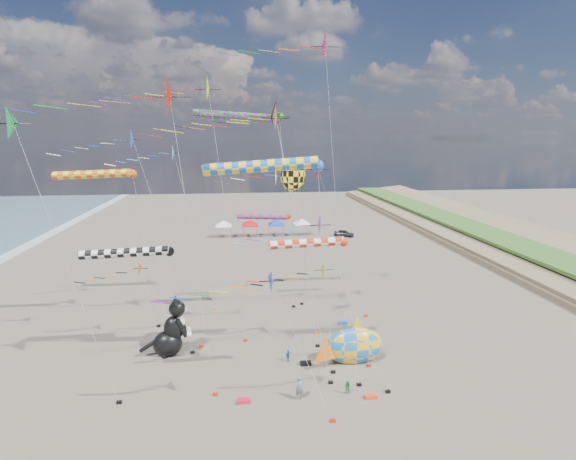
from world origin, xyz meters
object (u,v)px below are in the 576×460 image
(child_green, at_px, (348,388))
(child_blue, at_px, (288,355))
(person_adult, at_px, (300,388))
(parked_car, at_px, (344,233))
(cat_inflatable, at_px, (170,326))
(fish_inflatable, at_px, (353,346))

(child_green, height_order, child_blue, child_blue)
(person_adult, distance_m, parked_car, 55.52)
(child_blue, bearing_deg, child_green, -98.32)
(cat_inflatable, distance_m, person_adult, 13.20)
(fish_inflatable, height_order, parked_car, fish_inflatable)
(cat_inflatable, relative_size, fish_inflatable, 0.77)
(cat_inflatable, height_order, fish_inflatable, cat_inflatable)
(cat_inflatable, distance_m, fish_inflatable, 15.79)
(child_green, bearing_deg, parked_car, 108.65)
(child_blue, distance_m, parked_car, 50.14)
(fish_inflatable, relative_size, parked_car, 1.76)
(child_green, xyz_separation_m, child_blue, (-3.75, 5.47, 0.01))
(fish_inflatable, bearing_deg, parked_car, 77.15)
(fish_inflatable, distance_m, child_green, 5.16)
(fish_inflatable, xyz_separation_m, parked_car, (10.96, 48.06, -0.81))
(cat_inflatable, distance_m, child_blue, 10.50)
(fish_inflatable, distance_m, person_adult, 7.31)
(cat_inflatable, xyz_separation_m, fish_inflatable, (15.41, -3.24, -1.12))
(person_adult, xyz_separation_m, child_blue, (-0.17, 5.72, -0.38))
(cat_inflatable, bearing_deg, child_green, -40.10)
(fish_inflatable, xyz_separation_m, person_adult, (-5.26, -5.04, -0.54))
(cat_inflatable, height_order, child_blue, cat_inflatable)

